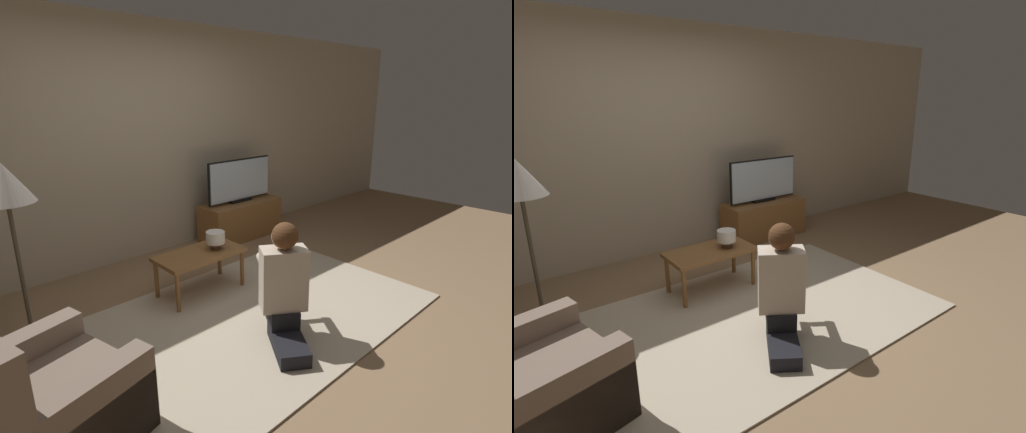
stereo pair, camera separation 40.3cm
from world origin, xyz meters
The scene contains 10 objects.
ground_plane centered at (0.00, 0.00, 0.00)m, with size 10.00×10.00×0.00m, color #896B4C.
wall_back centered at (0.00, 1.93, 1.30)m, with size 10.00×0.06×2.60m.
rug centered at (0.00, 0.00, 0.01)m, with size 2.97×1.91×0.02m.
tv_stand centered at (1.24, 1.58, 0.24)m, with size 1.09×0.44×0.48m.
tv centered at (1.24, 1.58, 0.76)m, with size 1.00×0.08×0.55m.
coffee_table centered at (-0.08, 0.66, 0.36)m, with size 0.81×0.43×0.41m.
floor_lamp centered at (-1.48, 0.93, 1.15)m, with size 0.37×0.37×1.38m.
armchair centered at (-1.72, -0.21, 0.28)m, with size 0.94×0.93×0.87m.
person_kneeling centered at (-0.08, -0.40, 0.47)m, with size 0.66×0.82×0.93m.
table_lamp centered at (0.09, 0.63, 0.51)m, with size 0.18×0.18×0.17m.
Camera 2 is at (-1.77, -2.45, 1.81)m, focal length 28.00 mm.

